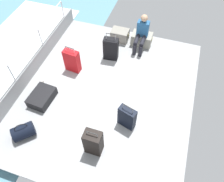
# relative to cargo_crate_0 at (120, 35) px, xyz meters

# --- Properties ---
(ground_plane) EXTENTS (4.40, 5.20, 0.06)m
(ground_plane) POSITION_rel_cargo_crate_0_xyz_m (0.30, -2.11, -0.21)
(ground_plane) COLOR #939699
(gunwale_port) EXTENTS (0.06, 5.20, 0.45)m
(gunwale_port) POSITION_rel_cargo_crate_0_xyz_m (-1.87, -2.11, 0.04)
(gunwale_port) COLOR #939699
(gunwale_port) RESTS_ON ground_plane
(railing_port) EXTENTS (0.04, 4.20, 1.02)m
(railing_port) POSITION_rel_cargo_crate_0_xyz_m (-1.87, -2.11, 0.60)
(railing_port) COLOR silver
(railing_port) RESTS_ON ground_plane
(cargo_crate_0) EXTENTS (0.56, 0.39, 0.36)m
(cargo_crate_0) POSITION_rel_cargo_crate_0_xyz_m (0.00, 0.00, 0.00)
(cargo_crate_0) COLOR gray
(cargo_crate_0) RESTS_ON ground_plane
(cargo_crate_1) EXTENTS (0.65, 0.41, 0.36)m
(cargo_crate_1) POSITION_rel_cargo_crate_0_xyz_m (0.70, 0.04, -0.00)
(cargo_crate_1) COLOR gray
(cargo_crate_1) RESTS_ON ground_plane
(passenger_seated) EXTENTS (0.34, 0.66, 1.06)m
(passenger_seated) POSITION_rel_cargo_crate_0_xyz_m (0.70, -0.14, 0.37)
(passenger_seated) COLOR #26598C
(passenger_seated) RESTS_ON ground_plane
(suitcase_0) EXTENTS (0.44, 0.25, 0.82)m
(suitcase_0) POSITION_rel_cargo_crate_0_xyz_m (-0.88, -1.64, 0.16)
(suitcase_0) COLOR red
(suitcase_0) RESTS_ON ground_plane
(suitcase_1) EXTENTS (0.37, 0.27, 0.81)m
(suitcase_1) POSITION_rel_cargo_crate_0_xyz_m (0.53, -3.69, 0.18)
(suitcase_1) COLOR black
(suitcase_1) RESTS_ON ground_plane
(suitcase_2) EXTENTS (0.55, 0.72, 0.25)m
(suitcase_2) POSITION_rel_cargo_crate_0_xyz_m (-1.19, -2.86, -0.06)
(suitcase_2) COLOR black
(suitcase_2) RESTS_ON ground_plane
(suitcase_3) EXTENTS (0.44, 0.29, 0.76)m
(suitcase_3) POSITION_rel_cargo_crate_0_xyz_m (1.03, -2.87, 0.13)
(suitcase_3) COLOR black
(suitcase_3) RESTS_ON ground_plane
(suitcase_4) EXTENTS (0.43, 0.27, 0.89)m
(suitcase_4) POSITION_rel_cargo_crate_0_xyz_m (-0.01, -0.87, 0.17)
(suitcase_4) COLOR black
(suitcase_4) RESTS_ON ground_plane
(duffel_bag) EXTENTS (0.57, 0.57, 0.48)m
(duffel_bag) POSITION_rel_cargo_crate_0_xyz_m (-1.10, -3.86, -0.01)
(duffel_bag) COLOR black
(duffel_bag) RESTS_ON ground_plane
(paper_cup) EXTENTS (0.08, 0.08, 0.10)m
(paper_cup) POSITION_rel_cargo_crate_0_xyz_m (-1.48, -2.36, -0.13)
(paper_cup) COLOR white
(paper_cup) RESTS_ON ground_plane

